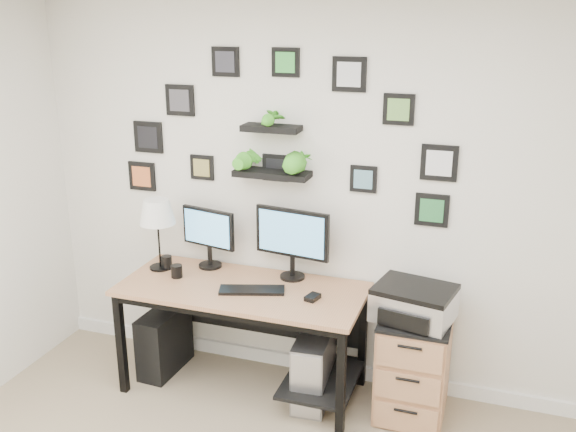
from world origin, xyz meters
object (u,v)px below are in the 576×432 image
at_px(table_lamp, 157,214).
at_px(mug, 177,271).
at_px(desk, 249,303).
at_px(pc_tower_grey, 314,368).
at_px(monitor_left, 209,233).
at_px(printer, 414,303).
at_px(pc_tower_black, 165,341).
at_px(file_cabinet, 413,365).
at_px(monitor_right, 292,238).

height_order(table_lamp, mug, table_lamp).
xyz_separation_m(desk, pc_tower_grey, (0.45, -0.02, -0.39)).
bearing_deg(monitor_left, printer, -6.98).
height_order(desk, pc_tower_black, desk).
bearing_deg(desk, pc_tower_black, 179.83).
bearing_deg(monitor_left, desk, -28.69).
xyz_separation_m(pc_tower_black, file_cabinet, (1.74, 0.06, 0.11)).
distance_m(table_lamp, file_cabinet, 1.96).
height_order(desk, pc_tower_grey, desk).
relative_size(desk, printer, 3.08).
bearing_deg(file_cabinet, pc_tower_black, -178.15).
height_order(mug, pc_tower_grey, mug).
distance_m(desk, file_cabinet, 1.13).
xyz_separation_m(table_lamp, pc_tower_grey, (1.15, -0.10, -0.92)).
distance_m(monitor_right, printer, 0.89).
relative_size(monitor_right, pc_tower_grey, 1.07).
height_order(table_lamp, file_cabinet, table_lamp).
relative_size(pc_tower_black, printer, 0.87).
distance_m(desk, pc_tower_grey, 0.60).
xyz_separation_m(monitor_right, printer, (0.84, -0.17, -0.26)).
distance_m(mug, printer, 1.58).
bearing_deg(table_lamp, monitor_left, 22.84).
relative_size(monitor_right, printer, 1.00).
bearing_deg(desk, file_cabinet, 3.07).
height_order(monitor_right, file_cabinet, monitor_right).
bearing_deg(monitor_right, desk, -138.25).
bearing_deg(desk, monitor_left, 151.31).
bearing_deg(printer, desk, -178.36).
relative_size(monitor_left, pc_tower_grey, 0.87).
bearing_deg(monitor_right, pc_tower_grey, -44.96).
bearing_deg(pc_tower_black, mug, -8.75).
relative_size(file_cabinet, printer, 1.29).
relative_size(pc_tower_grey, file_cabinet, 0.73).
bearing_deg(printer, file_cabinet, 53.99).
relative_size(desk, mug, 18.56).
bearing_deg(mug, monitor_right, 17.45).
bearing_deg(file_cabinet, monitor_left, 174.18).
bearing_deg(monitor_left, pc_tower_black, -143.59).
distance_m(monitor_right, mug, 0.81).
distance_m(pc_tower_black, pc_tower_grey, 1.11).
relative_size(monitor_left, file_cabinet, 0.63).
distance_m(pc_tower_black, file_cabinet, 1.75).
bearing_deg(monitor_right, mug, -162.55).
xyz_separation_m(monitor_left, file_cabinet, (1.47, -0.15, -0.66)).
relative_size(monitor_right, file_cabinet, 0.78).
xyz_separation_m(file_cabinet, printer, (-0.02, -0.03, 0.44)).
bearing_deg(table_lamp, desk, -6.18).
height_order(pc_tower_black, printer, printer).
bearing_deg(table_lamp, pc_tower_black, -64.05).
xyz_separation_m(monitor_right, pc_tower_grey, (0.23, -0.23, -0.80)).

